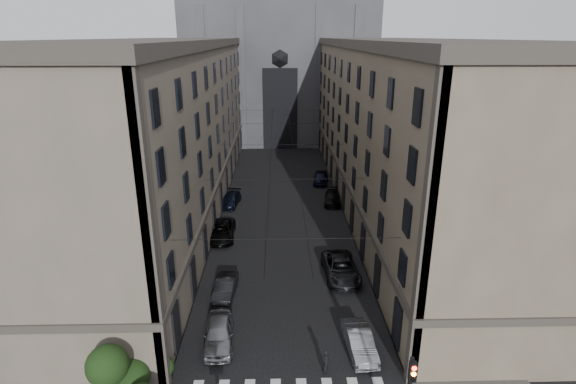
{
  "coord_description": "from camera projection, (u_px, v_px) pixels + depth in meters",
  "views": [
    {
      "loc": [
        -0.54,
        -14.8,
        19.18
      ],
      "look_at": [
        0.1,
        11.53,
        9.99
      ],
      "focal_mm": 28.0,
      "sensor_mm": 36.0,
      "label": 1
    }
  ],
  "objects": [
    {
      "name": "car_left_midnear",
      "position": [
        225.0,
        288.0,
        34.82
      ],
      "size": [
        1.78,
        4.34,
        1.4
      ],
      "primitive_type": "imported",
      "rotation": [
        0.0,
        0.0,
        -0.07
      ],
      "color": "black",
      "rests_on": "ground"
    },
    {
      "name": "building_right",
      "position": [
        399.0,
        126.0,
        51.51
      ],
      "size": [
        13.6,
        60.6,
        18.85
      ],
      "color": "brown",
      "rests_on": "ground"
    },
    {
      "name": "car_left_far",
      "position": [
        230.0,
        200.0,
        53.53
      ],
      "size": [
        2.6,
        5.04,
        1.4
      ],
      "primitive_type": "imported",
      "rotation": [
        0.0,
        0.0,
        -0.14
      ],
      "color": "black",
      "rests_on": "ground"
    },
    {
      "name": "gothic_tower",
      "position": [
        279.0,
        43.0,
        85.19
      ],
      "size": [
        35.0,
        23.0,
        58.0
      ],
      "color": "#2D2D33",
      "rests_on": "ground"
    },
    {
      "name": "car_right_near",
      "position": [
        359.0,
        342.0,
        28.61
      ],
      "size": [
        1.9,
        4.52,
        1.45
      ],
      "primitive_type": "imported",
      "rotation": [
        0.0,
        0.0,
        0.08
      ],
      "color": "gray",
      "rests_on": "ground"
    },
    {
      "name": "sidewalk_right",
      "position": [
        369.0,
        202.0,
        54.5
      ],
      "size": [
        7.0,
        80.0,
        0.15
      ],
      "primitive_type": "cube",
      "color": "#383533",
      "rests_on": "ground"
    },
    {
      "name": "tram_wires",
      "position": [
        282.0,
        146.0,
        51.55
      ],
      "size": [
        14.0,
        60.0,
        0.43
      ],
      "color": "black",
      "rests_on": "ground"
    },
    {
      "name": "building_left",
      "position": [
        164.0,
        127.0,
        50.9
      ],
      "size": [
        13.6,
        60.6,
        18.85
      ],
      "color": "#534B3F",
      "rests_on": "ground"
    },
    {
      "name": "car_right_midfar",
      "position": [
        333.0,
        198.0,
        54.11
      ],
      "size": [
        2.53,
        4.98,
        1.39
      ],
      "primitive_type": "imported",
      "rotation": [
        0.0,
        0.0,
        -0.13
      ],
      "color": "black",
      "rests_on": "ground"
    },
    {
      "name": "car_left_near",
      "position": [
        219.0,
        333.0,
        29.31
      ],
      "size": [
        2.21,
        4.81,
        1.6
      ],
      "primitive_type": "imported",
      "rotation": [
        0.0,
        0.0,
        0.07
      ],
      "color": "slate",
      "rests_on": "ground"
    },
    {
      "name": "car_right_far",
      "position": [
        321.0,
        177.0,
        61.48
      ],
      "size": [
        2.53,
        4.96,
        1.62
      ],
      "primitive_type": "imported",
      "rotation": [
        0.0,
        0.0,
        -0.14
      ],
      "color": "black",
      "rests_on": "ground"
    },
    {
      "name": "pedestrian",
      "position": [
        326.0,
        362.0,
        26.64
      ],
      "size": [
        0.6,
        0.72,
        1.67
      ],
      "primitive_type": "imported",
      "rotation": [
        0.0,
        0.0,
        1.18
      ],
      "color": "black",
      "rests_on": "ground"
    },
    {
      "name": "sidewalk_left",
      "position": [
        195.0,
        204.0,
        54.02
      ],
      "size": [
        7.0,
        80.0,
        0.15
      ],
      "primitive_type": "cube",
      "color": "#383533",
      "rests_on": "ground"
    },
    {
      "name": "car_left_midfar",
      "position": [
        221.0,
        231.0,
        44.69
      ],
      "size": [
        2.76,
        5.71,
        1.57
      ],
      "primitive_type": "imported",
      "rotation": [
        0.0,
        0.0,
        0.03
      ],
      "color": "black",
      "rests_on": "ground"
    },
    {
      "name": "car_right_midnear",
      "position": [
        341.0,
        268.0,
        37.51
      ],
      "size": [
        2.97,
        5.99,
        1.63
      ],
      "primitive_type": "imported",
      "rotation": [
        0.0,
        0.0,
        0.04
      ],
      "color": "black",
      "rests_on": "ground"
    },
    {
      "name": "shrub_cluster",
      "position": [
        128.0,
        376.0,
        24.24
      ],
      "size": [
        3.9,
        4.4,
        3.9
      ],
      "color": "black",
      "rests_on": "sidewalk_left"
    }
  ]
}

